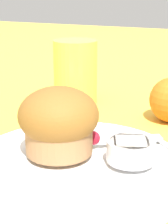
% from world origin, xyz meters
% --- Properties ---
extents(ground_plane, '(3.00, 3.00, 0.00)m').
position_xyz_m(ground_plane, '(0.00, 0.00, 0.00)').
color(ground_plane, gold).
extents(plate, '(0.25, 0.25, 0.02)m').
position_xyz_m(plate, '(-0.01, -0.02, 0.01)').
color(plate, white).
rests_on(plate, ground_plane).
extents(muffin, '(0.09, 0.09, 0.08)m').
position_xyz_m(muffin, '(-0.03, -0.01, 0.06)').
color(muffin, '#9E7047').
rests_on(muffin, plate).
extents(cream_ramekin, '(0.05, 0.05, 0.02)m').
position_xyz_m(cream_ramekin, '(0.05, 0.00, 0.03)').
color(cream_ramekin, silver).
rests_on(cream_ramekin, plate).
extents(berry_pair, '(0.03, 0.02, 0.02)m').
position_xyz_m(berry_pair, '(-0.01, 0.02, 0.03)').
color(berry_pair, '#B7192D').
rests_on(berry_pair, plate).
extents(butter_knife, '(0.14, 0.10, 0.00)m').
position_xyz_m(butter_knife, '(-0.00, 0.03, 0.02)').
color(butter_knife, silver).
rests_on(butter_knife, plate).
extents(juice_glass, '(0.08, 0.08, 0.11)m').
position_xyz_m(juice_glass, '(-0.13, 0.23, 0.06)').
color(juice_glass, '#EAD14C').
rests_on(juice_glass, ground_plane).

